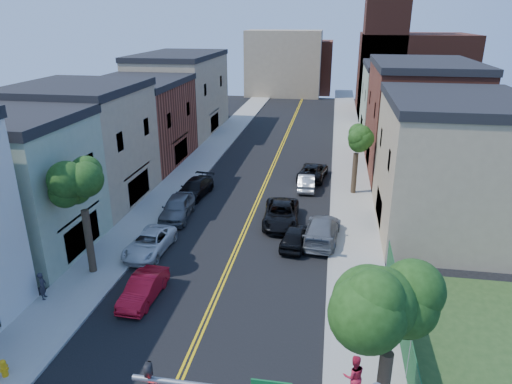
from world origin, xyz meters
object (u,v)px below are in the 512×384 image
at_px(red_sedan, 143,289).
at_px(pedestrian_right, 354,376).
at_px(fire_hydrant, 4,368).
at_px(black_car_right, 296,236).
at_px(dark_car_right_far, 313,171).
at_px(grey_car_left, 177,207).
at_px(grey_car_right, 322,230).
at_px(black_suv_lane, 281,214).
at_px(black_car_left, 195,188).
at_px(silver_car_right, 306,182).
at_px(white_pickup, 150,243).
at_px(pedestrian_left, 42,286).

distance_m(red_sedan, pedestrian_right, 12.17).
bearing_deg(fire_hydrant, black_car_right, 51.90).
xyz_separation_m(black_car_right, dark_car_right_far, (0.44, 14.08, 0.02)).
relative_size(grey_car_left, grey_car_right, 0.90).
xyz_separation_m(black_suv_lane, pedestrian_right, (4.77, -16.18, 0.31)).
distance_m(red_sedan, black_car_left, 15.43).
bearing_deg(grey_car_left, silver_car_right, 36.25).
height_order(red_sedan, pedestrian_right, pedestrian_right).
bearing_deg(black_car_right, fire_hydrant, 58.37).
xyz_separation_m(white_pickup, black_car_right, (9.30, 2.49, 0.03)).
height_order(grey_car_left, grey_car_right, grey_car_left).
bearing_deg(black_car_right, grey_car_left, -12.08).
xyz_separation_m(white_pickup, pedestrian_left, (-3.58, -6.17, 0.26)).
distance_m(grey_car_left, grey_car_right, 11.19).
height_order(black_car_right, pedestrian_left, pedestrian_left).
relative_size(black_car_right, pedestrian_left, 2.62).
distance_m(red_sedan, silver_car_right, 20.20).
xyz_separation_m(dark_car_right_far, pedestrian_left, (-13.33, -22.73, 0.22)).
distance_m(grey_car_left, silver_car_right, 12.24).
bearing_deg(pedestrian_right, black_suv_lane, -86.36).
height_order(black_suv_lane, pedestrian_right, pedestrian_right).
height_order(black_suv_lane, fire_hydrant, black_suv_lane).
bearing_deg(black_car_right, silver_car_right, -83.53).
distance_m(red_sedan, black_suv_lane, 12.66).
xyz_separation_m(grey_car_left, fire_hydrant, (-1.84, -17.34, -0.28)).
xyz_separation_m(white_pickup, fire_hydrant, (-1.84, -11.73, -0.10)).
height_order(white_pickup, pedestrian_right, pedestrian_right).
bearing_deg(white_pickup, pedestrian_right, -36.77).
distance_m(red_sedan, pedestrian_left, 5.39).
bearing_deg(red_sedan, dark_car_right_far, 71.87).
height_order(pedestrian_left, fire_hydrant, pedestrian_left).
distance_m(black_car_right, pedestrian_left, 15.52).
relative_size(grey_car_right, pedestrian_right, 2.99).
xyz_separation_m(red_sedan, dark_car_right_far, (8.04, 21.72, 0.04)).
xyz_separation_m(silver_car_right, dark_car_right_far, (0.44, 3.01, 0.03)).
xyz_separation_m(white_pickup, pedestrian_right, (12.71, -10.32, 0.40)).
bearing_deg(black_car_right, pedestrian_left, 40.36).
distance_m(grey_car_left, black_suv_lane, 7.94).
height_order(red_sedan, fire_hydrant, red_sedan).
xyz_separation_m(grey_car_left, pedestrian_left, (-3.58, -11.77, 0.08)).
height_order(grey_car_right, dark_car_right_far, grey_car_right).
relative_size(black_car_left, black_car_right, 1.22).
height_order(white_pickup, silver_car_right, silver_car_right).
height_order(grey_car_right, pedestrian_left, pedestrian_left).
relative_size(white_pickup, pedestrian_right, 2.62).
bearing_deg(grey_car_right, black_car_right, 37.42).
relative_size(red_sedan, fire_hydrant, 4.95).
xyz_separation_m(red_sedan, black_car_right, (7.60, 7.64, 0.03)).
bearing_deg(red_sedan, white_pickup, 110.44).
bearing_deg(red_sedan, black_car_left, 98.51).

